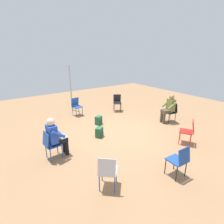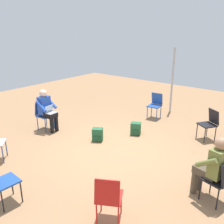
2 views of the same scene
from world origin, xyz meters
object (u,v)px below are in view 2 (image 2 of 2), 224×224
object	(u,v)px
chair_west	(155,104)
person_with_laptop	(47,108)
backpack_near_laptop_user	(136,129)
chair_northwest	(209,122)
chair_north	(220,179)
backpack_by_empty_chair	(98,135)
chair_south	(43,113)
chair_east	(1,180)
chair_northeast	(108,196)
person_in_olive	(213,164)

from	to	relation	value
chair_west	person_with_laptop	bearing A→B (deg)	50.72
backpack_near_laptop_user	chair_northwest	bearing A→B (deg)	119.73
chair_north	backpack_by_empty_chair	bearing A→B (deg)	94.81
chair_south	backpack_near_laptop_user	bearing A→B (deg)	114.97
chair_east	backpack_by_empty_chair	distance (m)	3.00
chair_northeast	chair_northwest	bearing A→B (deg)	58.23
backpack_by_empty_chair	person_with_laptop	bearing A→B (deg)	-77.43
chair_south	person_in_olive	size ratio (longest dim) A/B	0.69
chair_northwest	chair_west	xyz separation A→B (m)	(-0.60, -2.00, 0.00)
chair_south	person_with_laptop	world-z (taller)	person_with_laptop
chair_north	chair_northwest	distance (m)	2.76
person_with_laptop	backpack_near_laptop_user	world-z (taller)	person_with_laptop
chair_north	chair_west	size ratio (longest dim) A/B	1.00
person_in_olive	backpack_near_laptop_user	xyz separation A→B (m)	(-1.53, -2.60, -0.54)
person_in_olive	backpack_near_laptop_user	bearing A→B (deg)	74.12
chair_northwest	person_with_laptop	size ratio (longest dim) A/B	0.69
chair_northwest	backpack_by_empty_chair	xyz separation A→B (m)	(1.98, -2.30, -0.34)
chair_northwest	person_in_olive	world-z (taller)	person_in_olive
chair_northeast	backpack_near_laptop_user	xyz separation A→B (m)	(-3.13, -1.57, -0.34)
chair_west	person_in_olive	xyz separation A→B (m)	(3.11, 2.88, 0.20)
chair_east	chair_west	bearing A→B (deg)	94.96
person_with_laptop	person_in_olive	xyz separation A→B (m)	(0.16, 4.84, 0.00)
chair_east	person_with_laptop	distance (m)	3.34
chair_east	backpack_near_laptop_user	bearing A→B (deg)	91.64
chair_east	chair_north	world-z (taller)	same
backpack_by_empty_chair	chair_south	bearing A→B (deg)	-78.13
chair_north	backpack_near_laptop_user	xyz separation A→B (m)	(-1.57, -2.76, -0.34)
backpack_by_empty_chair	backpack_near_laptop_user	bearing A→B (deg)	150.01
chair_north	chair_south	distance (m)	5.17
person_in_olive	chair_east	bearing A→B (deg)	146.16
person_in_olive	chair_northwest	bearing A→B (deg)	33.70
person_in_olive	backpack_near_laptop_user	world-z (taller)	person_in_olive
backpack_by_empty_chair	chair_west	bearing A→B (deg)	173.32
person_in_olive	backpack_by_empty_chair	bearing A→B (deg)	95.06
chair_north	person_in_olive	size ratio (longest dim) A/B	0.69
chair_east	chair_north	size ratio (longest dim) A/B	1.00
chair_northeast	chair_northwest	world-z (taller)	same
chair_east	chair_northwest	distance (m)	5.27
chair_east	chair_north	bearing A→B (deg)	42.87
person_with_laptop	backpack_by_empty_chair	world-z (taller)	person_with_laptop
chair_northwest	person_with_laptop	world-z (taller)	person_with_laptop
person_with_laptop	backpack_by_empty_chair	bearing A→B (deg)	97.66
chair_north	person_with_laptop	bearing A→B (deg)	102.22
chair_north	chair_northwest	xyz separation A→B (m)	(-2.56, -1.04, 0.00)
chair_northwest	person_in_olive	bearing A→B (deg)	142.06
backpack_near_laptop_user	chair_northeast	bearing A→B (deg)	26.64
chair_northwest	chair_west	bearing A→B (deg)	16.23
chair_northeast	chair_northwest	distance (m)	4.12
chair_northeast	backpack_by_empty_chair	distance (m)	3.05
person_with_laptop	backpack_by_empty_chair	xyz separation A→B (m)	(-0.37, 1.66, -0.53)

